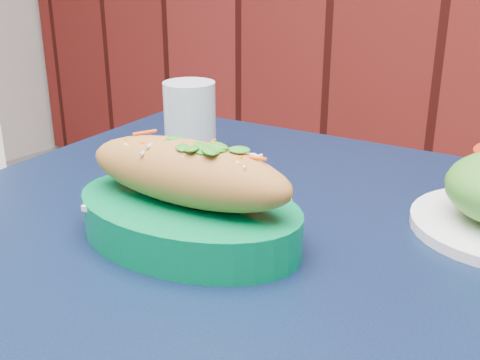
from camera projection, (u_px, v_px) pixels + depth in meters
The scene contains 3 objects.
cafe_table at pixel (241, 308), 0.68m from camera, with size 0.90×0.90×0.75m.
banh_mi_basket at pixel (188, 199), 0.63m from camera, with size 0.28×0.20×0.12m.
water_glass at pixel (190, 124), 0.85m from camera, with size 0.07×0.07×0.12m, color silver.
Camera 1 is at (0.27, 1.12, 1.04)m, focal length 45.00 mm.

